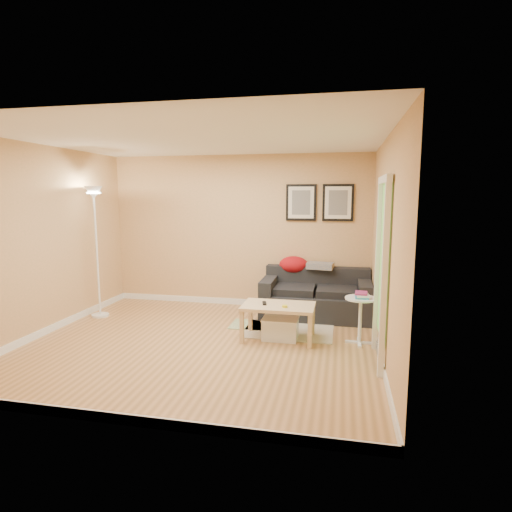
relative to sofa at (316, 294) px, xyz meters
name	(u,v)px	position (x,y,z in m)	size (l,w,h in m)	color
floor	(202,343)	(-1.38, -1.53, -0.38)	(4.50, 4.50, 0.00)	tan
ceiling	(198,139)	(-1.38, -1.53, 2.23)	(4.50, 4.50, 0.00)	white
wall_back	(238,231)	(-1.38, 0.47, 0.92)	(4.50, 4.50, 0.00)	tan
wall_front	(116,274)	(-1.38, -3.53, 0.92)	(4.50, 4.50, 0.00)	tan
wall_left	(44,241)	(-3.63, -1.53, 0.92)	(4.00, 4.00, 0.00)	tan
wall_right	(385,249)	(0.87, -1.53, 0.92)	(4.00, 4.00, 0.00)	tan
baseboard_back	(239,302)	(-1.38, 0.46, -0.33)	(4.50, 0.02, 0.10)	white
baseboard_front	(124,419)	(-1.38, -3.52, -0.33)	(4.50, 0.02, 0.10)	white
baseboard_left	(51,328)	(-3.62, -1.53, -0.33)	(0.02, 4.00, 0.10)	white
baseboard_right	(379,353)	(0.86, -1.53, -0.33)	(0.02, 4.00, 0.10)	white
sofa	(316,294)	(0.00, 0.00, 0.00)	(1.70, 0.90, 0.75)	black
red_throw	(294,265)	(-0.40, 0.33, 0.40)	(0.48, 0.36, 0.28)	#AA0F1A
plaid_throw	(320,266)	(0.05, 0.26, 0.41)	(0.42, 0.26, 0.10)	tan
framed_print_left	(301,203)	(-0.30, 0.45, 1.43)	(0.50, 0.04, 0.60)	black
framed_print_right	(338,203)	(0.30, 0.45, 1.43)	(0.50, 0.04, 0.60)	black
area_rug	(288,331)	(-0.33, -0.82, -0.37)	(1.25, 0.85, 0.01)	#BFB198
green_runner	(254,325)	(-0.86, -0.65, -0.37)	(0.70, 0.50, 0.01)	#668C4C
coffee_table	(278,322)	(-0.42, -1.17, -0.14)	(0.95, 0.58, 0.48)	#D6B182
remote_control	(264,303)	(-0.61, -1.17, 0.11)	(0.05, 0.16, 0.02)	black
tape_roll	(285,306)	(-0.32, -1.29, 0.12)	(0.07, 0.07, 0.03)	yellow
storage_bin	(280,328)	(-0.40, -1.15, -0.23)	(0.48, 0.35, 0.29)	white
side_table	(360,321)	(0.64, -1.12, -0.07)	(0.40, 0.40, 0.62)	white
book_stack	(362,295)	(0.65, -1.12, 0.28)	(0.17, 0.23, 0.07)	teal
floor_lamp	(97,256)	(-3.38, -0.69, 0.60)	(0.27, 0.27, 2.07)	white
doorway	(381,275)	(0.82, -1.68, 0.65)	(0.12, 1.01, 2.13)	white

